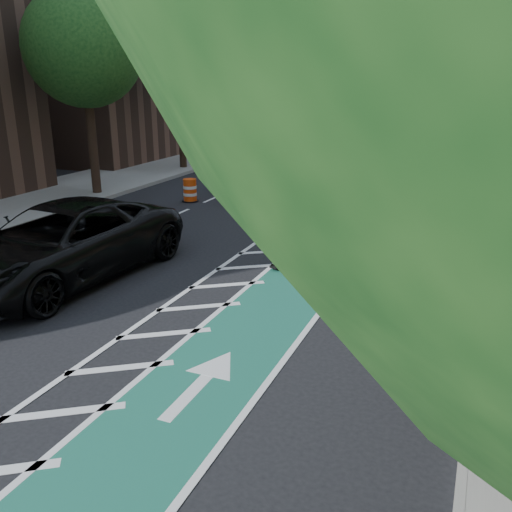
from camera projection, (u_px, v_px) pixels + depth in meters
The scene contains 20 objects.
ground at pixel (141, 297), 12.28m from camera, with size 120.00×120.00×0.00m, color black.
bike_lane at pixel (366, 212), 19.90m from camera, with size 2.00×90.00×0.01m, color #1B614D.
buffer_strip at pixel (326, 208), 20.46m from camera, with size 1.40×90.00×0.01m, color silver.
sidewalk_left at pixel (91, 184), 24.50m from camera, with size 5.00×90.00×0.15m, color gray.
curb_right at pixel (484, 221), 18.38m from camera, with size 0.12×90.00×0.16m, color gray.
curb_left at pixel (136, 188), 23.59m from camera, with size 0.12×90.00×0.16m, color gray.
building_left_far at pixel (118, 10), 36.85m from camera, with size 14.00×22.00×18.00m, color brown.
tree_l_c at pixel (76, 47), 20.35m from camera, with size 4.20×4.20×7.90m.
tree_l_d at pixel (184, 54), 27.34m from camera, with size 4.20×4.20×7.90m.
sign_post at pixel (507, 175), 19.52m from camera, with size 0.35×0.08×2.47m.
skateboard at pixel (283, 264), 14.12m from camera, with size 0.48×0.86×0.11m.
skateboarder at pixel (284, 230), 13.82m from camera, with size 0.65×0.43×1.79m, color tan.
suv_near at pixel (61, 243), 13.12m from camera, with size 3.04×6.59×1.83m, color black.
suv_far at pixel (269, 162), 25.00m from camera, with size 2.67×6.58×1.91m, color black.
car_silver at pixel (285, 138), 36.97m from camera, with size 1.65×4.11×1.40m, color gray.
car_grey at pixel (370, 134), 38.63m from camera, with size 1.71×4.90×1.61m, color slate.
box_truck at pixel (327, 122), 46.77m from camera, with size 2.37×4.92×2.01m.
barrel_a at pixel (190, 191), 21.41m from camera, with size 0.66×0.66×0.90m.
barrel_b at pixel (235, 191), 21.20m from camera, with size 0.69×0.69×0.94m.
barrel_c at pixel (293, 163), 28.21m from camera, with size 0.62×0.62×0.85m.
Camera 1 is at (6.84, -9.43, 4.78)m, focal length 38.00 mm.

